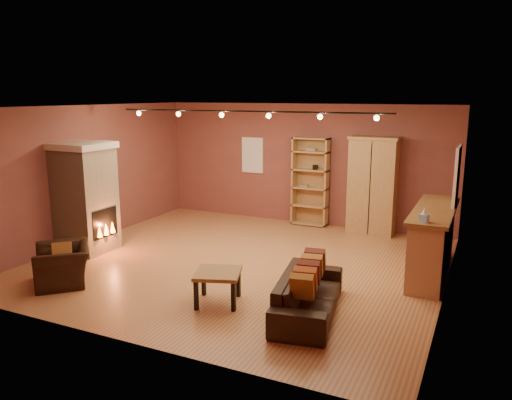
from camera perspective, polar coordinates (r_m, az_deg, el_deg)
The scene contains 16 objects.
floor at distance 9.18m, azimuth -1.79°, elevation -7.16°, with size 7.00×7.00×0.00m, color #995E36.
ceiling at distance 8.67m, azimuth -1.92°, elevation 10.60°, with size 7.00×7.00×0.00m, color #58321B.
back_wall at distance 11.76m, azimuth 5.38°, elevation 4.09°, with size 7.00×0.02×2.80m, color brown.
left_wall at distance 10.84m, azimuth -18.58°, elevation 2.83°, with size 0.02×6.50×2.80m, color brown.
right_wall at distance 7.89m, azimuth 21.41°, elevation -0.63°, with size 0.02×6.50×2.80m, color brown.
fireplace at distance 10.16m, azimuth -18.90°, elevation 0.28°, with size 1.01×0.98×2.12m.
back_window at distance 12.23m, azimuth -0.40°, elevation 5.15°, with size 0.56×0.04×0.86m, color white.
bookcase at distance 11.64m, azimuth 6.31°, elevation 2.20°, with size 0.84×0.33×2.05m.
armoire at distance 11.10m, azimuth 13.18°, elevation 1.62°, with size 1.05×0.60×2.13m.
bar_counter at distance 8.94m, azimuth 19.50°, elevation -4.45°, with size 0.64×2.41×1.15m.
tissue_box at distance 7.80m, azimuth 18.67°, elevation -1.76°, with size 0.14×0.14×0.21m.
right_window at distance 9.23m, azimuth 21.98°, elevation 2.64°, with size 0.05×0.90×1.00m, color white.
loveseat at distance 7.06m, azimuth 6.04°, elevation -9.84°, with size 0.89×2.00×0.79m.
armchair at distance 8.67m, azimuth -21.23°, elevation -6.25°, with size 1.11×1.11×0.83m.
coffee_table at distance 7.37m, azimuth -4.39°, elevation -8.68°, with size 0.82×0.82×0.49m.
track_rail at distance 8.85m, azimuth -1.31°, elevation 9.89°, with size 5.20×0.09×0.13m.
Camera 1 is at (3.95, -7.71, 3.02)m, focal length 35.00 mm.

